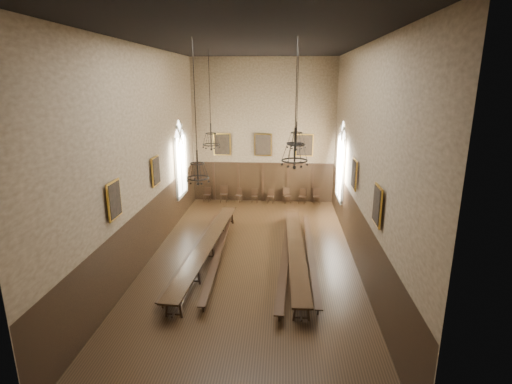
# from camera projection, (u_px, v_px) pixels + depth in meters

# --- Properties ---
(floor) EXTENTS (9.00, 18.00, 0.02)m
(floor) POSITION_uv_depth(u_px,v_px,m) (252.00, 260.00, 17.56)
(floor) COLOR black
(floor) RESTS_ON ground
(ceiling) EXTENTS (9.00, 18.00, 0.02)m
(ceiling) POSITION_uv_depth(u_px,v_px,m) (251.00, 42.00, 15.13)
(ceiling) COLOR black
(ceiling) RESTS_ON ground
(wall_back) EXTENTS (9.00, 0.02, 9.00)m
(wall_back) POSITION_uv_depth(u_px,v_px,m) (263.00, 132.00, 25.00)
(wall_back) COLOR #8A7355
(wall_back) RESTS_ON ground
(wall_front) EXTENTS (9.00, 0.02, 9.00)m
(wall_front) POSITION_uv_depth(u_px,v_px,m) (213.00, 247.00, 7.69)
(wall_front) COLOR #8A7355
(wall_front) RESTS_ON ground
(wall_left) EXTENTS (0.02, 18.00, 9.00)m
(wall_left) POSITION_uv_depth(u_px,v_px,m) (144.00, 157.00, 16.65)
(wall_left) COLOR #8A7355
(wall_left) RESTS_ON ground
(wall_right) EXTENTS (0.02, 18.00, 9.00)m
(wall_right) POSITION_uv_depth(u_px,v_px,m) (363.00, 160.00, 16.04)
(wall_right) COLOR #8A7355
(wall_right) RESTS_ON ground
(wainscot_panelling) EXTENTS (9.00, 18.00, 2.50)m
(wainscot_panelling) POSITION_uv_depth(u_px,v_px,m) (252.00, 233.00, 17.22)
(wainscot_panelling) COLOR black
(wainscot_panelling) RESTS_ON floor
(table_left) EXTENTS (1.32, 10.22, 0.79)m
(table_left) POSITION_uv_depth(u_px,v_px,m) (208.00, 250.00, 17.54)
(table_left) COLOR black
(table_left) RESTS_ON floor
(table_right) EXTENTS (0.86, 9.74, 0.76)m
(table_right) POSITION_uv_depth(u_px,v_px,m) (296.00, 254.00, 17.19)
(table_right) COLOR black
(table_right) RESTS_ON floor
(bench_left_outer) EXTENTS (0.73, 9.14, 0.41)m
(bench_left_outer) POSITION_uv_depth(u_px,v_px,m) (195.00, 251.00, 17.76)
(bench_left_outer) COLOR black
(bench_left_outer) RESTS_ON floor
(bench_left_inner) EXTENTS (0.61, 9.61, 0.43)m
(bench_left_inner) POSITION_uv_depth(u_px,v_px,m) (220.00, 251.00, 17.76)
(bench_left_inner) COLOR black
(bench_left_inner) RESTS_ON floor
(bench_right_inner) EXTENTS (0.79, 10.52, 0.47)m
(bench_right_inner) POSITION_uv_depth(u_px,v_px,m) (286.00, 252.00, 17.61)
(bench_right_inner) COLOR black
(bench_right_inner) RESTS_ON floor
(bench_right_outer) EXTENTS (0.31, 9.37, 0.42)m
(bench_right_outer) POSITION_uv_depth(u_px,v_px,m) (311.00, 254.00, 17.48)
(bench_right_outer) COLOR black
(bench_right_outer) RESTS_ON floor
(chair_0) EXTENTS (0.45, 0.45, 0.91)m
(chair_0) POSITION_uv_depth(u_px,v_px,m) (207.00, 197.00, 25.98)
(chair_0) COLOR black
(chair_0) RESTS_ON floor
(chair_1) EXTENTS (0.47, 0.47, 1.04)m
(chair_1) POSITION_uv_depth(u_px,v_px,m) (224.00, 197.00, 25.86)
(chair_1) COLOR black
(chair_1) RESTS_ON floor
(chair_2) EXTENTS (0.50, 0.50, 0.89)m
(chair_2) POSITION_uv_depth(u_px,v_px,m) (238.00, 198.00, 25.84)
(chair_2) COLOR black
(chair_2) RESTS_ON floor
(chair_3) EXTENTS (0.39, 0.39, 0.86)m
(chair_3) POSITION_uv_depth(u_px,v_px,m) (255.00, 198.00, 25.76)
(chair_3) COLOR black
(chair_3) RESTS_ON floor
(chair_4) EXTENTS (0.41, 0.41, 0.88)m
(chair_4) POSITION_uv_depth(u_px,v_px,m) (271.00, 199.00, 25.64)
(chair_4) COLOR black
(chair_4) RESTS_ON floor
(chair_5) EXTENTS (0.56, 0.56, 0.99)m
(chair_5) POSITION_uv_depth(u_px,v_px,m) (287.00, 198.00, 25.63)
(chair_5) COLOR black
(chair_5) RESTS_ON floor
(chair_6) EXTENTS (0.53, 0.53, 0.95)m
(chair_6) POSITION_uv_depth(u_px,v_px,m) (302.00, 199.00, 25.51)
(chair_6) COLOR black
(chair_6) RESTS_ON floor
(chair_7) EXTENTS (0.47, 0.47, 0.98)m
(chair_7) POSITION_uv_depth(u_px,v_px,m) (317.00, 199.00, 25.45)
(chair_7) COLOR black
(chair_7) RESTS_ON floor
(chandelier_back_left) EXTENTS (0.82, 0.82, 4.50)m
(chandelier_back_left) POSITION_uv_depth(u_px,v_px,m) (211.00, 138.00, 18.95)
(chandelier_back_left) COLOR black
(chandelier_back_left) RESTS_ON ceiling
(chandelier_back_right) EXTENTS (0.87, 0.87, 4.46)m
(chandelier_back_right) POSITION_uv_depth(u_px,v_px,m) (296.00, 138.00, 18.65)
(chandelier_back_right) COLOR black
(chandelier_back_right) RESTS_ON ceiling
(chandelier_front_left) EXTENTS (0.83, 0.83, 4.99)m
(chandelier_front_left) POSITION_uv_depth(u_px,v_px,m) (198.00, 169.00, 14.49)
(chandelier_front_left) COLOR black
(chandelier_front_left) RESTS_ON ceiling
(chandelier_front_right) EXTENTS (0.94, 0.94, 4.30)m
(chandelier_front_right) POSITION_uv_depth(u_px,v_px,m) (295.00, 153.00, 14.02)
(chandelier_front_right) COLOR black
(chandelier_front_right) RESTS_ON ceiling
(portrait_back_0) EXTENTS (1.10, 0.12, 1.40)m
(portrait_back_0) POSITION_uv_depth(u_px,v_px,m) (222.00, 144.00, 25.27)
(portrait_back_0) COLOR gold
(portrait_back_0) RESTS_ON wall_back
(portrait_back_1) EXTENTS (1.10, 0.12, 1.40)m
(portrait_back_1) POSITION_uv_depth(u_px,v_px,m) (263.00, 145.00, 25.09)
(portrait_back_1) COLOR gold
(portrait_back_1) RESTS_ON wall_back
(portrait_back_2) EXTENTS (1.10, 0.12, 1.40)m
(portrait_back_2) POSITION_uv_depth(u_px,v_px,m) (305.00, 145.00, 24.91)
(portrait_back_2) COLOR gold
(portrait_back_2) RESTS_ON wall_back
(portrait_left_0) EXTENTS (0.12, 1.00, 1.30)m
(portrait_left_0) POSITION_uv_depth(u_px,v_px,m) (156.00, 171.00, 17.82)
(portrait_left_0) COLOR gold
(portrait_left_0) RESTS_ON wall_left
(portrait_left_1) EXTENTS (0.12, 1.00, 1.30)m
(portrait_left_1) POSITION_uv_depth(u_px,v_px,m) (114.00, 200.00, 13.50)
(portrait_left_1) COLOR gold
(portrait_left_1) RESTS_ON wall_left
(portrait_right_0) EXTENTS (0.12, 1.00, 1.30)m
(portrait_right_0) POSITION_uv_depth(u_px,v_px,m) (354.00, 174.00, 17.22)
(portrait_right_0) COLOR gold
(portrait_right_0) RESTS_ON wall_right
(portrait_right_1) EXTENTS (0.12, 1.00, 1.30)m
(portrait_right_1) POSITION_uv_depth(u_px,v_px,m) (377.00, 205.00, 12.90)
(portrait_right_1) COLOR gold
(portrait_right_1) RESTS_ON wall_right
(window_right) EXTENTS (0.20, 2.20, 4.60)m
(window_right) POSITION_uv_depth(u_px,v_px,m) (341.00, 161.00, 21.62)
(window_right) COLOR white
(window_right) RESTS_ON wall_right
(window_left) EXTENTS (0.20, 2.20, 4.60)m
(window_left) POSITION_uv_depth(u_px,v_px,m) (180.00, 159.00, 22.23)
(window_left) COLOR white
(window_left) RESTS_ON wall_left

